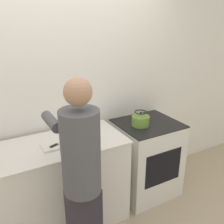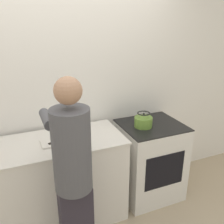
{
  "view_description": "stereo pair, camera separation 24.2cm",
  "coord_description": "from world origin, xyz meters",
  "px_view_note": "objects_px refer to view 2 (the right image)",
  "views": [
    {
      "loc": [
        -0.75,
        -1.77,
        2.03
      ],
      "look_at": [
        0.35,
        0.21,
        1.18
      ],
      "focal_mm": 40.0,
      "sensor_mm": 36.0,
      "label": 1
    },
    {
      "loc": [
        -0.53,
        -1.87,
        2.03
      ],
      "look_at": [
        0.35,
        0.21,
        1.18
      ],
      "focal_mm": 40.0,
      "sensor_mm": 36.0,
      "label": 2
    }
  ],
  "objects_px": {
    "oven": "(150,160)",
    "person": "(73,172)",
    "kettle": "(143,121)",
    "cutting_board": "(62,141)",
    "knife": "(58,141)"
  },
  "relations": [
    {
      "from": "oven",
      "to": "person",
      "type": "distance_m",
      "value": 1.27
    },
    {
      "from": "oven",
      "to": "kettle",
      "type": "distance_m",
      "value": 0.54
    },
    {
      "from": "person",
      "to": "cutting_board",
      "type": "distance_m",
      "value": 0.52
    },
    {
      "from": "kettle",
      "to": "oven",
      "type": "bearing_deg",
      "value": 4.56
    },
    {
      "from": "cutting_board",
      "to": "knife",
      "type": "height_order",
      "value": "knife"
    },
    {
      "from": "cutting_board",
      "to": "kettle",
      "type": "bearing_deg",
      "value": 2.21
    },
    {
      "from": "knife",
      "to": "kettle",
      "type": "distance_m",
      "value": 0.94
    },
    {
      "from": "oven",
      "to": "kettle",
      "type": "height_order",
      "value": "kettle"
    },
    {
      "from": "oven",
      "to": "knife",
      "type": "height_order",
      "value": "knife"
    },
    {
      "from": "person",
      "to": "knife",
      "type": "bearing_deg",
      "value": 90.89
    },
    {
      "from": "oven",
      "to": "person",
      "type": "height_order",
      "value": "person"
    },
    {
      "from": "knife",
      "to": "kettle",
      "type": "bearing_deg",
      "value": -20.23
    },
    {
      "from": "person",
      "to": "knife",
      "type": "height_order",
      "value": "person"
    },
    {
      "from": "oven",
      "to": "cutting_board",
      "type": "height_order",
      "value": "cutting_board"
    },
    {
      "from": "cutting_board",
      "to": "knife",
      "type": "relative_size",
      "value": 1.86
    }
  ]
}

